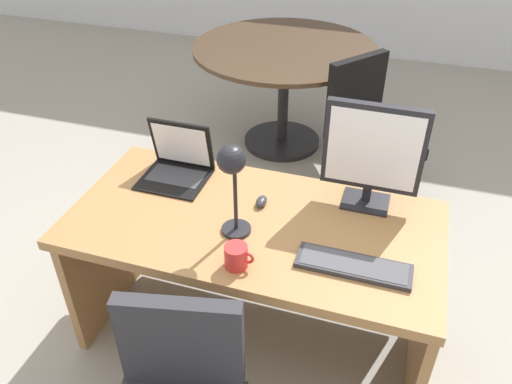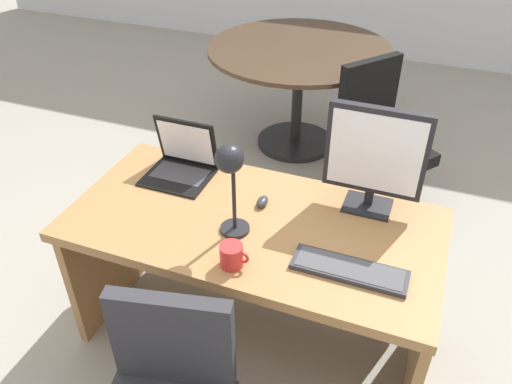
% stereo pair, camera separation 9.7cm
% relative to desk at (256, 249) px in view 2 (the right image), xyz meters
% --- Properties ---
extents(ground, '(12.00, 12.00, 0.00)m').
position_rel_desk_xyz_m(ground, '(0.00, 1.46, -0.53)').
color(ground, gray).
extents(desk, '(1.55, 0.77, 0.73)m').
position_rel_desk_xyz_m(desk, '(0.00, 0.00, 0.00)').
color(desk, '#9E7042').
rests_on(desk, ground).
extents(monitor, '(0.41, 0.16, 0.47)m').
position_rel_desk_xyz_m(monitor, '(0.43, 0.22, 0.46)').
color(monitor, black).
rests_on(monitor, desk).
extents(laptop, '(0.30, 0.27, 0.26)m').
position_rel_desk_xyz_m(laptop, '(-0.44, 0.19, 0.27)').
color(laptop, black).
rests_on(laptop, desk).
extents(keyboard, '(0.43, 0.13, 0.02)m').
position_rel_desk_xyz_m(keyboard, '(0.44, -0.20, 0.21)').
color(keyboard, '#2D2D33').
rests_on(keyboard, desk).
extents(mouse, '(0.04, 0.08, 0.04)m').
position_rel_desk_xyz_m(mouse, '(0.00, 0.07, 0.21)').
color(mouse, '#2D2D33').
rests_on(mouse, desk).
extents(desk_lamp, '(0.12, 0.14, 0.41)m').
position_rel_desk_xyz_m(desk_lamp, '(-0.04, -0.15, 0.50)').
color(desk_lamp, black).
rests_on(desk_lamp, desk).
extents(coffee_mug, '(0.11, 0.09, 0.09)m').
position_rel_desk_xyz_m(coffee_mug, '(0.02, -0.32, 0.24)').
color(coffee_mug, red).
rests_on(coffee_mug, desk).
extents(meeting_table, '(1.31, 1.31, 0.79)m').
position_rel_desk_xyz_m(meeting_table, '(-0.37, 1.82, 0.07)').
color(meeting_table, black).
rests_on(meeting_table, ground).
extents(meeting_chair_near, '(0.65, 0.65, 0.94)m').
position_rel_desk_xyz_m(meeting_chair_near, '(0.33, 1.28, -0.15)').
color(meeting_chair_near, black).
rests_on(meeting_chair_near, ground).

